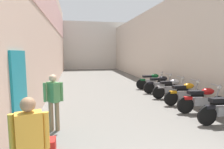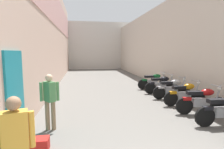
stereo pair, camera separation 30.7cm
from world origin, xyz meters
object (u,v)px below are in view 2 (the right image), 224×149
Objects in this scene: motorcycle_fourth at (202,100)px; motorcycle_fifth at (185,93)px; motorcycle_eighth at (154,81)px; plastic_crate at (38,145)px; pedestrian_mid_alley at (50,98)px; motorcycle_sixth at (172,88)px; pedestrian_by_doorway at (16,142)px; motorcycle_seventh at (161,84)px.

motorcycle_fourth and motorcycle_fifth have the same top height.
plastic_crate is (-5.11, -6.07, -0.36)m from motorcycle_eighth.
pedestrian_mid_alley reaches higher than plastic_crate.
pedestrian_by_doorway is (-5.06, -5.28, 0.42)m from motorcycle_sixth.
motorcycle_fifth is 1.11m from motorcycle_sixth.
pedestrian_mid_alley is (-5.02, -1.61, 0.42)m from motorcycle_fifth.
motorcycle_seventh is at bearing 51.86° from pedestrian_by_doorway.
motorcycle_fifth is at bearing 90.00° from motorcycle_fourth.
motorcycle_fifth is 4.21× the size of plastic_crate.
motorcycle_sixth is at bearing -90.00° from motorcycle_seventh.
motorcycle_fourth is 1.18× the size of pedestrian_by_doorway.
motorcycle_sixth is 1.18× the size of pedestrian_by_doorway.
motorcycle_fifth is at bearing -90.00° from motorcycle_seventh.
motorcycle_fourth and motorcycle_eighth have the same top height.
motorcycle_fifth is at bearing 39.55° from pedestrian_by_doorway.
pedestrian_mid_alley is at bearing 85.48° from plastic_crate.
motorcycle_seventh is 1.18× the size of pedestrian_by_doorway.
pedestrian_by_doorway is 1.64m from plastic_crate.
plastic_crate is (-5.11, -3.84, -0.36)m from motorcycle_sixth.
motorcycle_fifth reaches higher than plastic_crate.
motorcycle_fourth is at bearing -90.00° from motorcycle_eighth.
motorcycle_sixth is 7.33m from pedestrian_by_doorway.
pedestrian_mid_alley is 1.37m from plastic_crate.
pedestrian_by_doorway is at bearing -123.96° from motorcycle_eighth.
motorcycle_eighth is at bearing 90.00° from motorcycle_sixth.
motorcycle_fourth is 1.09m from motorcycle_fifth.
plastic_crate is at bearing -162.17° from motorcycle_fourth.
pedestrian_mid_alley is (0.04, 2.57, 0.00)m from pedestrian_by_doorway.
motorcycle_seventh is 7.15m from plastic_crate.
pedestrian_mid_alley is at bearing -151.57° from motorcycle_sixth.
motorcycle_fourth is 2.20m from motorcycle_sixth.
pedestrian_by_doorway is at bearing -128.14° from motorcycle_seventh.
motorcycle_fifth is 1.18× the size of pedestrian_mid_alley.
pedestrian_by_doorway is at bearing -88.14° from plastic_crate.
motorcycle_fifth is 3.33m from motorcycle_eighth.
pedestrian_by_doorway is at bearing -133.75° from motorcycle_sixth.
plastic_crate is (-0.09, -1.12, -0.78)m from pedestrian_mid_alley.
motorcycle_sixth is at bearing 90.00° from motorcycle_fifth.
pedestrian_mid_alley is at bearing -142.32° from motorcycle_seventh.
pedestrian_by_doorway is (-5.06, -4.18, 0.42)m from motorcycle_fifth.
motorcycle_fourth is 1.18× the size of pedestrian_mid_alley.
motorcycle_fifth is 1.00× the size of motorcycle_eighth.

